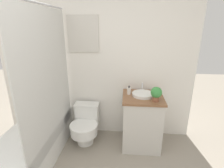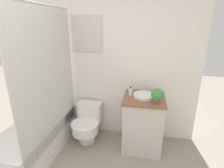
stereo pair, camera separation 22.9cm
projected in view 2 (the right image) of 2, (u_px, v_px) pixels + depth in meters
The scene contains 7 objects.
wall_back at pixel (98, 59), 2.72m from camera, with size 3.06×0.07×2.50m.
shower_area at pixel (38, 135), 2.47m from camera, with size 0.61×1.43×1.98m.
toilet at pixel (87, 123), 2.75m from camera, with size 0.41×0.56×0.57m.
vanity at pixel (143, 122), 2.56m from camera, with size 0.57×0.56×0.80m.
sink at pixel (144, 95), 2.44m from camera, with size 0.31×0.34×0.13m.
soap_bottle at pixel (130, 91), 2.50m from camera, with size 0.05×0.05×0.13m.
potted_plant at pixel (157, 95), 2.22m from camera, with size 0.15×0.15×0.20m.
Camera 2 is at (0.73, -0.60, 1.75)m, focal length 28.00 mm.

